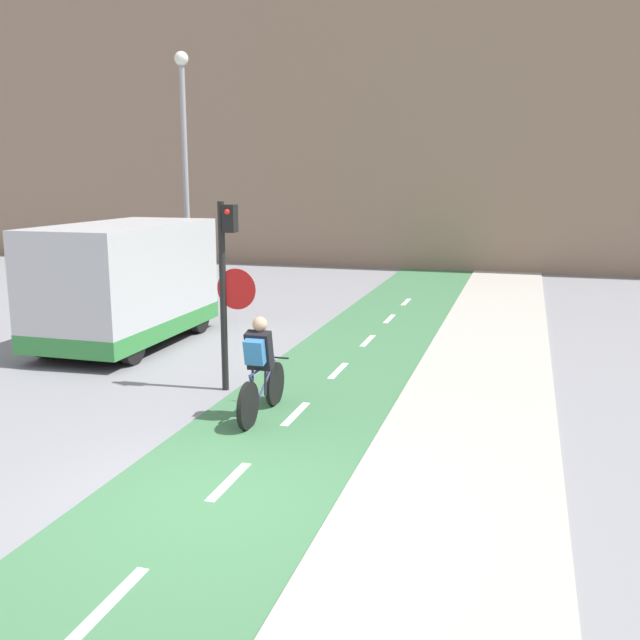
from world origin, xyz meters
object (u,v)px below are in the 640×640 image
object	(u,v)px
street_lamp_far	(185,154)
van	(125,286)
traffic_light_pole	(227,275)
cyclist_near	(260,371)

from	to	relation	value
street_lamp_far	van	distance (m)	5.25
traffic_light_pole	cyclist_near	distance (m)	1.95
van	street_lamp_far	bearing A→B (deg)	99.32
street_lamp_far	cyclist_near	bearing A→B (deg)	-57.46
traffic_light_pole	van	bearing A→B (deg)	144.07
cyclist_near	van	size ratio (longest dim) A/B	0.40
traffic_light_pole	cyclist_near	bearing A→B (deg)	-49.58
traffic_light_pole	street_lamp_far	distance (m)	8.26
traffic_light_pole	street_lamp_far	world-z (taller)	street_lamp_far
traffic_light_pole	van	distance (m)	4.25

